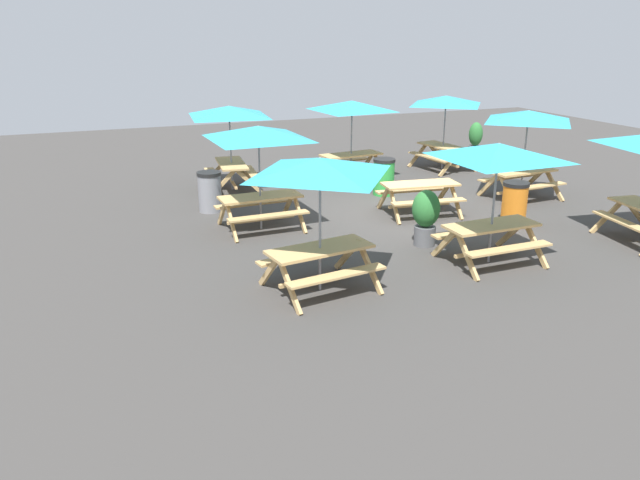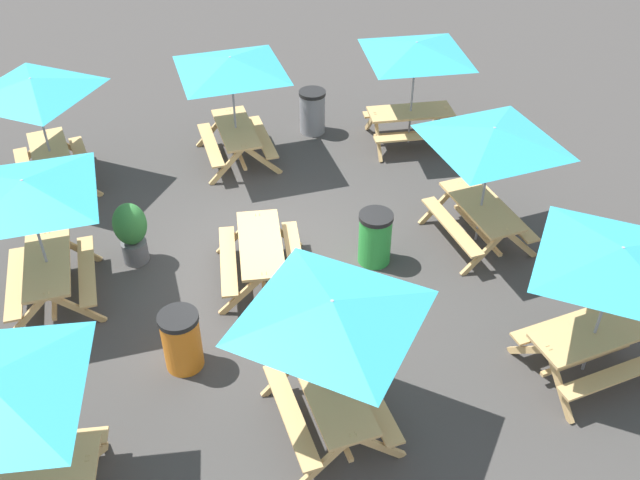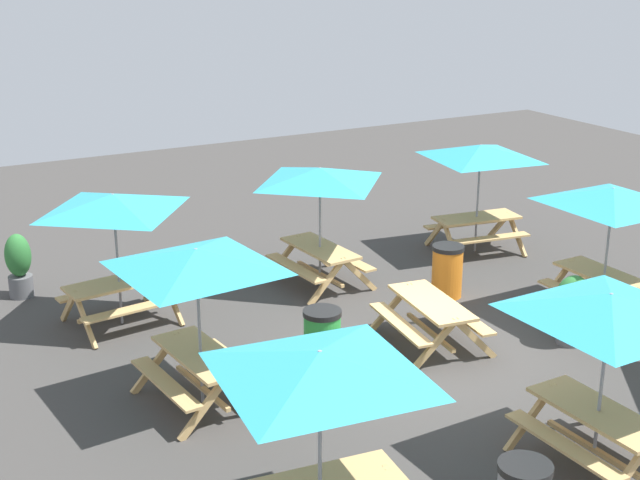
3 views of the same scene
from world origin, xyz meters
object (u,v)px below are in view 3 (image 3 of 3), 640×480
at_px(picnic_table_8, 114,212).
at_px(potted_plant_0, 19,265).
at_px(trash_bin_orange, 447,271).
at_px(potted_plant_1, 573,306).
at_px(picnic_table_3, 431,312).
at_px(picnic_table_7, 612,206).
at_px(trash_bin_green, 322,340).
at_px(picnic_table_4, 197,270).
at_px(picnic_table_2, 320,184).
at_px(picnic_table_0, 320,379).
at_px(picnic_table_6, 609,318).
at_px(picnic_table_5, 480,159).

distance_m(picnic_table_8, potted_plant_0, 2.80).
distance_m(trash_bin_orange, potted_plant_1, 2.70).
xyz_separation_m(picnic_table_3, picnic_table_7, (0.42, 3.36, 1.43)).
distance_m(trash_bin_green, potted_plant_1, 4.15).
bearing_deg(picnic_table_7, picnic_table_3, -98.08).
bearing_deg(picnic_table_4, picnic_table_3, 84.80).
bearing_deg(picnic_table_4, picnic_table_7, 81.36).
relative_size(trash_bin_orange, potted_plant_1, 0.84).
bearing_deg(picnic_table_4, picnic_table_2, 125.89).
relative_size(picnic_table_3, potted_plant_0, 1.63).
distance_m(picnic_table_2, picnic_table_3, 3.53).
distance_m(picnic_table_2, trash_bin_orange, 2.83).
relative_size(trash_bin_orange, trash_bin_green, 1.00).
xyz_separation_m(picnic_table_0, trash_bin_orange, (-5.20, 5.51, -1.49)).
bearing_deg(picnic_table_6, picnic_table_3, 174.19).
bearing_deg(picnic_table_6, picnic_table_7, 131.86).
height_order(picnic_table_8, potted_plant_1, picnic_table_8).
bearing_deg(picnic_table_7, potted_plant_1, -65.48).
xyz_separation_m(picnic_table_7, potted_plant_1, (0.63, -1.33, -1.34)).
height_order(picnic_table_0, trash_bin_orange, picnic_table_0).
bearing_deg(trash_bin_orange, picnic_table_0, -46.68).
bearing_deg(trash_bin_green, picnic_table_5, 121.00).
height_order(picnic_table_0, picnic_table_8, same).
height_order(picnic_table_6, potted_plant_0, picnic_table_6).
distance_m(picnic_table_5, picnic_table_6, 8.21).
bearing_deg(picnic_table_8, picnic_table_5, -6.30).
relative_size(picnic_table_0, picnic_table_4, 1.00).
distance_m(picnic_table_2, trash_bin_green, 3.89).
relative_size(picnic_table_5, trash_bin_green, 2.86).
relative_size(picnic_table_2, trash_bin_orange, 2.38).
xyz_separation_m(trash_bin_green, potted_plant_0, (-5.30, -3.42, 0.13)).
bearing_deg(potted_plant_0, trash_bin_green, 32.85).
bearing_deg(picnic_table_3, potted_plant_1, 70.08).
relative_size(picnic_table_4, picnic_table_6, 1.00).
height_order(picnic_table_4, picnic_table_8, same).
xyz_separation_m(picnic_table_0, picnic_table_2, (-6.82, 3.74, 0.00)).
relative_size(potted_plant_0, potted_plant_1, 1.03).
xyz_separation_m(picnic_table_5, picnic_table_6, (7.26, -3.84, 0.00)).
bearing_deg(potted_plant_1, picnic_table_3, -117.48).
bearing_deg(picnic_table_0, picnic_table_7, 29.59).
distance_m(picnic_table_4, picnic_table_8, 3.27).
bearing_deg(picnic_table_0, potted_plant_1, 29.12).
xyz_separation_m(picnic_table_2, trash_bin_orange, (1.62, 1.77, -1.49)).
xyz_separation_m(picnic_table_0, picnic_table_4, (-3.58, 0.06, 0.00)).
height_order(picnic_table_4, picnic_table_7, same).
relative_size(picnic_table_0, picnic_table_6, 0.99).
bearing_deg(picnic_table_8, picnic_table_3, -45.42).
xyz_separation_m(picnic_table_5, trash_bin_orange, (1.78, -2.07, -1.49)).
bearing_deg(potted_plant_1, picnic_table_8, -124.93).
bearing_deg(trash_bin_green, picnic_table_0, -29.17).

